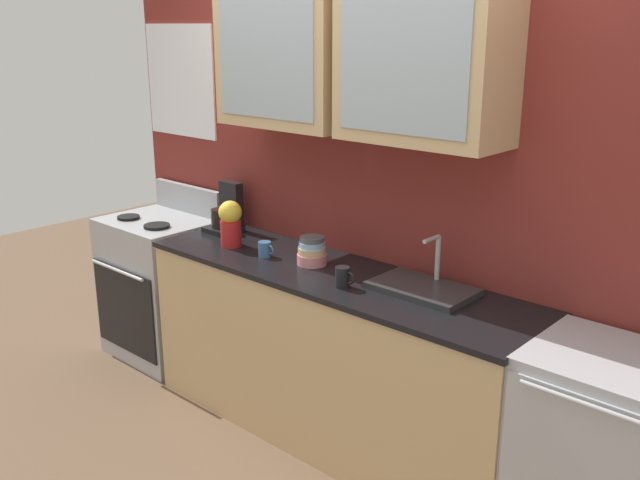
% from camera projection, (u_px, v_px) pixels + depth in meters
% --- Properties ---
extents(ground_plane, '(10.00, 10.00, 0.00)m').
position_uv_depth(ground_plane, '(332.00, 434.00, 3.77)').
color(ground_plane, brown).
extents(back_wall_unit, '(3.78, 0.45, 2.55)m').
position_uv_depth(back_wall_unit, '(369.00, 150.00, 3.53)').
color(back_wall_unit, maroon).
rests_on(back_wall_unit, ground_plane).
extents(counter, '(2.21, 0.60, 0.92)m').
position_uv_depth(counter, '(332.00, 356.00, 3.64)').
color(counter, tan).
rests_on(counter, ground_plane).
extents(stove_range, '(0.68, 0.60, 1.10)m').
position_uv_depth(stove_range, '(161.00, 286.00, 4.58)').
color(stove_range, '#ADAFB5').
rests_on(stove_range, ground_plane).
extents(sink_faucet, '(0.47, 0.29, 0.25)m').
position_uv_depth(sink_faucet, '(423.00, 287.00, 3.25)').
color(sink_faucet, '#2D2D30').
rests_on(sink_faucet, counter).
extents(bowl_stack, '(0.15, 0.15, 0.15)m').
position_uv_depth(bowl_stack, '(312.00, 251.00, 3.60)').
color(bowl_stack, '#D87F84').
rests_on(bowl_stack, counter).
extents(vase, '(0.13, 0.13, 0.26)m').
position_uv_depth(vase, '(231.00, 222.00, 3.88)').
color(vase, '#B21E1E').
rests_on(vase, counter).
extents(cup_near_sink, '(0.11, 0.07, 0.10)m').
position_uv_depth(cup_near_sink, '(343.00, 277.00, 3.29)').
color(cup_near_sink, black).
rests_on(cup_near_sink, counter).
extents(cup_near_bowls, '(0.10, 0.07, 0.08)m').
position_uv_depth(cup_near_bowls, '(265.00, 249.00, 3.73)').
color(cup_near_bowls, '#38608C').
rests_on(cup_near_bowls, counter).
extents(dishwasher, '(0.63, 0.58, 0.92)m').
position_uv_depth(dishwasher, '(604.00, 466.00, 2.73)').
color(dishwasher, '#ADAFB5').
rests_on(dishwasher, ground_plane).
extents(coffee_maker, '(0.17, 0.20, 0.29)m').
position_uv_depth(coffee_maker, '(227.00, 213.00, 4.19)').
color(coffee_maker, black).
rests_on(coffee_maker, counter).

